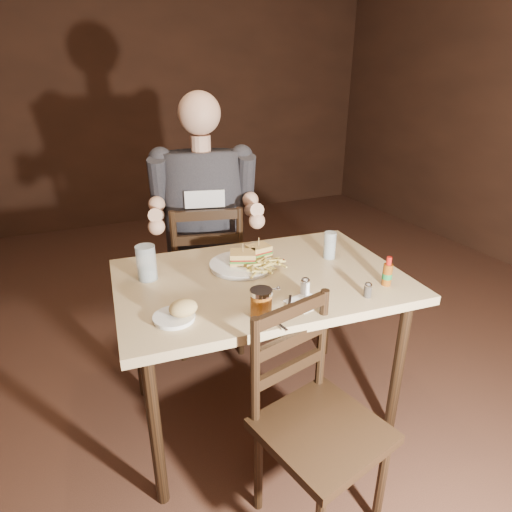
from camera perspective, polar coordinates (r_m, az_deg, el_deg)
name	(u,v)px	position (r m, az deg, el deg)	size (l,w,h in m)	color
room_shell	(231,137)	(1.56, -3.38, 15.61)	(7.00, 7.00, 7.00)	#321C14
main_table	(261,292)	(1.94, 0.60, -4.79)	(1.32, 0.93, 0.77)	tan
chair_far	(207,275)	(2.62, -6.51, -2.48)	(0.44, 0.48, 0.95)	black
chair_near	(322,430)	(1.66, 8.83, -21.98)	(0.40, 0.44, 0.87)	black
diner	(204,191)	(2.39, -7.00, 8.56)	(0.60, 0.47, 1.03)	#2E2D32
dinner_plate	(242,266)	(1.99, -1.88, -1.29)	(0.29, 0.29, 0.02)	white
sandwich_left	(243,254)	(1.97, -1.76, 0.29)	(0.12, 0.10, 0.10)	tan
sandwich_right	(259,248)	(2.04, 0.37, 1.05)	(0.10, 0.08, 0.09)	tan
fries_pile	(267,265)	(1.94, 1.42, -1.15)	(0.26, 0.18, 0.04)	#DEC659
ketchup_dollop	(281,260)	(2.02, 3.33, -0.60)	(0.04, 0.04, 0.01)	maroon
glass_left	(146,263)	(1.91, -14.40, -0.88)	(0.08, 0.08, 0.16)	silver
glass_right	(330,245)	(2.10, 9.81, 1.42)	(0.06, 0.06, 0.13)	silver
hot_sauce	(388,271)	(1.89, 17.15, -1.93)	(0.04, 0.04, 0.13)	brown
salt_shaker	(305,287)	(1.76, 6.56, -4.08)	(0.04, 0.04, 0.07)	white
pepper_shaker	(368,290)	(1.78, 14.68, -4.44)	(0.03, 0.03, 0.06)	#38332D
syrup_dispenser	(261,303)	(1.59, 0.69, -6.27)	(0.08, 0.08, 0.11)	brown
napkin	(306,302)	(1.71, 6.62, -6.12)	(0.13, 0.12, 0.00)	white
knife	(270,318)	(1.59, 1.83, -8.24)	(0.01, 0.20, 0.00)	silver
fork	(290,304)	(1.68, 4.49, -6.42)	(0.01, 0.14, 0.00)	silver
side_plate	(174,318)	(1.61, -10.85, -8.16)	(0.15, 0.15, 0.01)	white
bread_roll	(183,308)	(1.60, -9.68, -6.84)	(0.11, 0.09, 0.06)	tan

